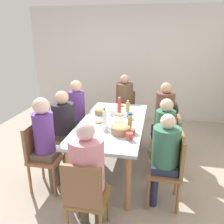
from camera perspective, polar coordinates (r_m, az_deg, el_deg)
ground_plane at (r=3.70m, az=0.00°, el=-13.70°), size 5.77×5.77×0.00m
wall_left at (r=5.60m, az=5.07°, el=11.69°), size 0.12×4.97×2.60m
dining_table at (r=3.38m, az=0.00°, el=-3.83°), size 1.85×0.91×0.78m
chair_0 at (r=2.87m, az=14.44°, el=-12.96°), size 0.40×0.40×0.90m
person_0 at (r=2.77m, az=12.87°, el=-9.56°), size 0.32×0.32×1.16m
chair_1 at (r=3.70m, az=-12.85°, el=-5.28°), size 0.40×0.40×0.90m
person_1 at (r=3.58m, az=-11.79°, el=-2.27°), size 0.33×0.33×1.20m
chair_2 at (r=3.21m, az=-17.30°, el=-9.64°), size 0.40×0.40×0.90m
person_2 at (r=3.06m, az=-16.21°, el=-6.04°), size 0.30×0.30×1.27m
chair_3 at (r=3.97m, az=13.72°, el=-3.62°), size 0.40×0.40×0.90m
person_3 at (r=3.88m, az=12.67°, el=-0.30°), size 0.31×0.31×1.26m
chair_4 at (r=4.22m, az=-9.51°, el=-1.96°), size 0.40×0.40×0.90m
person_4 at (r=4.12m, az=-8.48°, el=0.81°), size 0.30×0.30×1.24m
chair_5 at (r=3.41m, az=14.02°, el=-7.53°), size 0.40×0.40×0.90m
person_5 at (r=3.33m, az=12.65°, el=-4.74°), size 0.30×0.30×1.17m
chair_6 at (r=4.65m, az=3.17°, el=0.26°), size 0.40×0.40×0.90m
person_6 at (r=4.50m, az=3.06°, el=2.82°), size 0.33×0.33×1.26m
chair_7 at (r=2.38m, az=-6.59°, el=-19.86°), size 0.40×0.40×0.90m
person_7 at (r=2.31m, az=-6.13°, el=-13.92°), size 0.34×0.34×1.24m
plate_0 at (r=3.57m, az=1.88°, el=-0.82°), size 0.22×0.22×0.04m
plate_1 at (r=3.27m, az=1.80°, el=-2.75°), size 0.25×0.25×0.04m
plate_2 at (r=3.29m, az=-3.32°, el=-2.62°), size 0.21×0.21×0.04m
plate_3 at (r=4.02m, az=2.16°, el=1.43°), size 0.22×0.22×0.04m
bowl_0 at (r=2.94m, az=2.11°, el=-4.34°), size 0.24×0.24×0.12m
bowl_1 at (r=3.63m, az=-2.92°, el=0.08°), size 0.17×0.17×0.10m
cup_0 at (r=3.61m, az=0.03°, el=-0.09°), size 0.12×0.08×0.09m
cup_1 at (r=2.82m, az=-8.64°, el=-5.89°), size 0.11×0.07×0.10m
cup_2 at (r=2.94m, az=4.97°, el=-4.93°), size 0.12×0.08×0.07m
cup_3 at (r=3.03m, az=-1.66°, el=-3.99°), size 0.12×0.08×0.08m
cup_4 at (r=2.79m, az=4.35°, el=-6.06°), size 0.12×0.08×0.09m
cup_5 at (r=3.47m, az=4.41°, el=-0.89°), size 0.11×0.08×0.09m
bottle_0 at (r=3.75m, az=3.92°, el=1.38°), size 0.06×0.06×0.20m
bottle_1 at (r=3.70m, az=1.80°, el=1.66°), size 0.06×0.06×0.26m
bottle_2 at (r=3.20m, az=-1.90°, el=-1.31°), size 0.06×0.06×0.24m
bottle_3 at (r=3.05m, az=4.43°, el=-2.55°), size 0.06×0.06×0.23m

